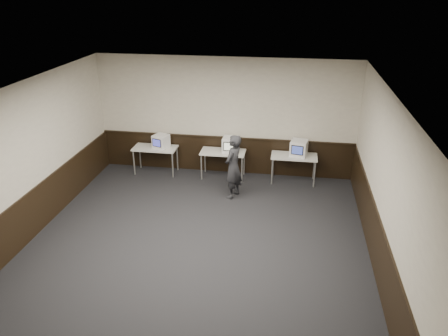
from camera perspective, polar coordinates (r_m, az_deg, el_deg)
The scene contains 16 objects.
floor at distance 8.97m, azimuth -3.89°, elevation -10.70°, with size 8.00×8.00×0.00m, color black.
ceiling at distance 7.63m, azimuth -4.55°, elevation 9.54°, with size 8.00×8.00×0.00m, color white.
back_wall at distance 11.85m, azimuth 0.17°, elevation 6.72°, with size 7.00×7.00×0.00m, color #BEB6A7.
left_wall at distance 9.56m, azimuth -25.09°, elevation 0.14°, with size 8.00×8.00×0.00m, color #BEB6A7.
right_wall at distance 8.17m, azimuth 20.51°, elevation -2.96°, with size 8.00×8.00×0.00m, color #BEB6A7.
wainscot_back at distance 12.19m, azimuth 0.15°, elevation 1.74°, with size 6.98×0.04×1.00m, color black.
wainscot_left at distance 10.00m, azimuth -23.92°, elevation -5.66°, with size 0.04×7.98×1.00m, color black.
wainscot_right at distance 8.69m, azimuth 19.35°, elevation -9.46°, with size 0.04×7.98×1.00m, color black.
wainscot_rail at distance 11.99m, azimuth 0.14°, elevation 4.01°, with size 6.98×0.06×0.04m, color black.
desk_left at distance 12.21m, azimuth -8.98°, elevation 2.37°, with size 1.20×0.60×0.75m.
desk_center at distance 11.78m, azimuth -0.13°, elevation 1.86°, with size 1.20×0.60×0.75m.
desk_right at distance 11.65m, azimuth 9.13°, elevation 1.29°, with size 1.20×0.60×0.75m.
emac_left at distance 12.07m, azimuth -8.24°, elevation 3.47°, with size 0.48×0.49×0.37m.
emac_center at distance 11.67m, azimuth 0.82°, elevation 3.08°, with size 0.41×0.44×0.40m.
emac_right at distance 11.56m, azimuth 9.75°, elevation 2.58°, with size 0.49×0.51×0.42m.
person at distance 10.64m, azimuth 1.22°, elevation 0.17°, with size 0.59×0.39×1.63m, color #232328.
Camera 1 is at (1.76, -7.19, 5.05)m, focal length 35.00 mm.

